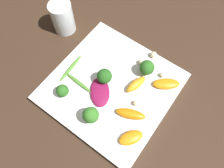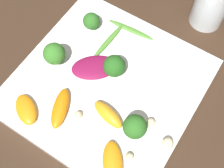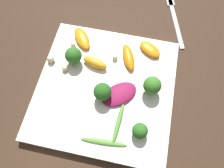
{
  "view_description": "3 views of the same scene",
  "coord_description": "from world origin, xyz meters",
  "views": [
    {
      "loc": [
        -0.14,
        0.19,
        0.53
      ],
      "look_at": [
        -0.0,
        0.0,
        0.04
      ],
      "focal_mm": 35.0,
      "sensor_mm": 36.0,
      "label": 1
    },
    {
      "loc": [
        -0.2,
        -0.14,
        0.5
      ],
      "look_at": [
        -0.0,
        -0.01,
        0.03
      ],
      "focal_mm": 50.0,
      "sensor_mm": 36.0,
      "label": 2
    },
    {
      "loc": [
        0.19,
        0.06,
        0.47
      ],
      "look_at": [
        -0.0,
        0.02,
        0.04
      ],
      "focal_mm": 35.0,
      "sensor_mm": 36.0,
      "label": 3
    }
  ],
  "objects": [
    {
      "name": "orange_segment_3",
      "position": [
        -0.12,
        0.08,
        0.03
      ],
      "size": [
        0.06,
        0.07,
        0.01
      ],
      "color": "orange",
      "rests_on": "plate"
    },
    {
      "name": "macadamia_nut_1",
      "position": [
        -0.04,
        -0.14,
        0.03
      ],
      "size": [
        0.02,
        0.02,
        0.02
      ],
      "color": "beige",
      "rests_on": "plate"
    },
    {
      "name": "macadamia_nut_3",
      "position": [
        -0.02,
        -0.1,
        0.03
      ],
      "size": [
        0.01,
        0.01,
        0.01
      ],
      "color": "beige",
      "rests_on": "plate"
    },
    {
      "name": "broccoli_floret_0",
      "position": [
        -0.01,
        0.1,
        0.05
      ],
      "size": [
        0.04,
        0.04,
        0.05
      ],
      "color": "#84AD5B",
      "rests_on": "plate"
    },
    {
      "name": "radicchio_leaf_0",
      "position": [
        0.01,
        0.03,
        0.03
      ],
      "size": [
        0.09,
        0.09,
        0.01
      ],
      "color": "maroon",
      "rests_on": "plate"
    },
    {
      "name": "macadamia_nut_2",
      "position": [
        -0.09,
        -0.1,
        0.03
      ],
      "size": [
        0.01,
        0.01,
        0.01
      ],
      "color": "beige",
      "rests_on": "plate"
    },
    {
      "name": "macadamia_nut_0",
      "position": [
        -0.08,
        0.01,
        0.03
      ],
      "size": [
        0.01,
        0.01,
        0.01
      ],
      "color": "beige",
      "rests_on": "plate"
    },
    {
      "name": "broccoli_floret_3",
      "position": [
        -0.05,
        -0.08,
        0.05
      ],
      "size": [
        0.04,
        0.04,
        0.05
      ],
      "color": "#7A9E51",
      "rests_on": "plate"
    },
    {
      "name": "arugula_sprig_1",
      "position": [
        0.12,
        0.02,
        0.02
      ],
      "size": [
        0.02,
        0.1,
        0.0
      ],
      "color": "#518E33",
      "rests_on": "plate"
    },
    {
      "name": "orange_segment_2",
      "position": [
        -0.11,
        -0.08,
        0.03
      ],
      "size": [
        0.07,
        0.07,
        0.02
      ],
      "color": "orange",
      "rests_on": "plate"
    },
    {
      "name": "orange_segment_1",
      "position": [
        -0.05,
        -0.04,
        0.03
      ],
      "size": [
        0.04,
        0.06,
        0.02
      ],
      "color": "orange",
      "rests_on": "plate"
    },
    {
      "name": "plate",
      "position": [
        0.0,
        0.0,
        0.01
      ],
      "size": [
        0.3,
        0.3,
        0.02
      ],
      "color": "white",
      "rests_on": "ground_plane"
    },
    {
      "name": "orange_segment_0",
      "position": [
        -0.08,
        0.04,
        0.03
      ],
      "size": [
        0.08,
        0.05,
        0.02
      ],
      "color": "orange",
      "rests_on": "plate"
    },
    {
      "name": "ground_plane",
      "position": [
        0.0,
        0.0,
        0.0
      ],
      "size": [
        2.4,
        2.4,
        0.0
      ],
      "primitive_type": "plane",
      "color": "#382619"
    },
    {
      "name": "broccoli_floret_2",
      "position": [
        0.02,
        -0.0,
        0.05
      ],
      "size": [
        0.04,
        0.04,
        0.05
      ],
      "color": "#84AD5B",
      "rests_on": "plate"
    },
    {
      "name": "broccoli_floret_1",
      "position": [
        0.08,
        0.09,
        0.04
      ],
      "size": [
        0.03,
        0.03,
        0.03
      ],
      "color": "#84AD5B",
      "rests_on": "plate"
    },
    {
      "name": "arugula_sprig_0",
      "position": [
        0.07,
        0.04,
        0.02
      ],
      "size": [
        0.09,
        0.02,
        0.01
      ],
      "color": "#518E33",
      "rests_on": "plate"
    },
    {
      "name": "drinking_glass",
      "position": [
        0.23,
        -0.08,
        0.05
      ],
      "size": [
        0.06,
        0.06,
        0.09
      ],
      "color": "white",
      "rests_on": "ground_plane"
    }
  ]
}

